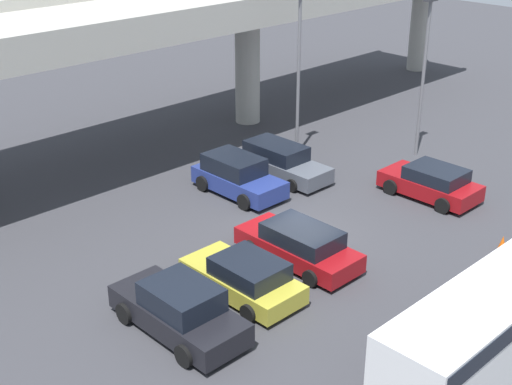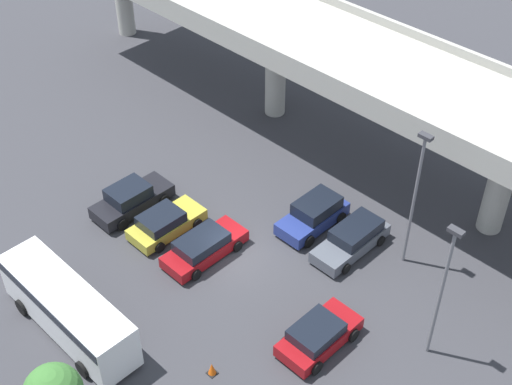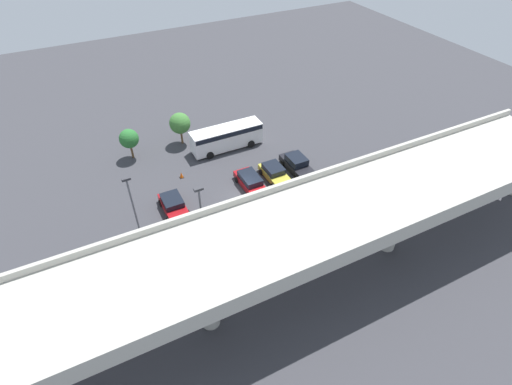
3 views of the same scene
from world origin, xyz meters
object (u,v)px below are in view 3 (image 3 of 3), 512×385
Objects in this scene: lamp_post_mid_lot at (134,209)px; shuttle_bus at (227,136)px; parked_car_3 at (255,226)px; parked_car_5 at (173,205)px; parked_car_4 at (228,236)px; parked_car_1 at (275,173)px; lamp_post_near_aisle at (202,222)px; tree_front_centre at (129,139)px; parked_car_0 at (297,164)px; traffic_cone at (181,175)px; tree_front_left at (180,123)px; parked_car_2 at (251,182)px.

shuttle_bus is at bearing -139.32° from lamp_post_mid_lot.
lamp_post_mid_lot reaches higher than parked_car_3.
shuttle_bus reaches higher than parked_car_5.
shuttle_bus is (-6.09, -14.06, 0.90)m from parked_car_4.
lamp_post_mid_lot is (15.24, 3.47, 3.93)m from parked_car_1.
lamp_post_near_aisle is 18.67m from tree_front_centre.
parked_car_3 is at bearing 163.74° from lamp_post_mid_lot.
traffic_cone is (11.85, -4.50, -0.46)m from parked_car_0.
parked_car_4 is (8.29, 6.33, 0.06)m from parked_car_1.
parked_car_4 reaches higher than parked_car_5.
parked_car_3 is 1.21× the size of tree_front_centre.
lamp_post_near_aisle is at bearing 104.09° from parked_car_3.
parked_car_5 is 5.27m from traffic_cone.
tree_front_centre is (1.42, -10.85, 1.85)m from parked_car_5.
parked_car_4 is 4.98m from lamp_post_near_aisle.
tree_front_centre reaches higher than traffic_cone.
tree_front_centre is at bearing 3.01° from tree_front_left.
lamp_post_near_aisle reaches higher than tree_front_centre.
lamp_post_near_aisle is 1.05× the size of lamp_post_mid_lot.
lamp_post_mid_lot is at bearing -48.85° from parked_car_5.
parked_car_3 is (2.54, 6.07, 0.12)m from parked_car_2.
lamp_post_mid_lot is 1.96× the size of tree_front_left.
lamp_post_mid_lot is 14.63m from tree_front_centre.
parked_car_0 is at bearing 93.69° from parked_car_2.
parked_car_0 is 0.59× the size of lamp_post_near_aisle.
parked_car_0 is 10.59m from parked_car_3.
parked_car_2 is at bearing -136.67° from lamp_post_near_aisle.
parked_car_4 is at bearing 104.56° from tree_front_centre.
shuttle_bus is 12.12× the size of traffic_cone.
parked_car_4 is 1.21× the size of tree_front_left.
shuttle_bus reaches higher than parked_car_3.
parked_car_2 is 8.34m from parked_car_5.
tree_front_left is at bearing -120.47° from lamp_post_mid_lot.
parked_car_5 is 12.02m from shuttle_bus.
parked_car_2 is 1.01× the size of parked_car_4.
tree_front_centre is at bearing -58.45° from traffic_cone.
parked_car_3 reaches higher than traffic_cone.
parked_car_5 is (5.80, -6.25, -0.12)m from parked_car_3.
parked_car_1 is at bearing 152.60° from traffic_cone.
parked_car_3 is at bearing -41.22° from parked_car_1.
tree_front_left reaches higher than tree_front_centre.
parked_car_2 is at bearing 88.73° from parked_car_5.
tree_front_centre is 5.21× the size of traffic_cone.
traffic_cone is at bearing -117.40° from parked_car_1.
parked_car_2 is at bearing 107.92° from tree_front_left.
parked_car_4 reaches higher than parked_car_1.
parked_car_1 is at bearing -87.15° from parked_car_0.
parked_car_0 is 14.67m from tree_front_left.
parked_car_5 is 0.55× the size of lamp_post_mid_lot.
lamp_post_near_aisle is 19.33m from tree_front_left.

